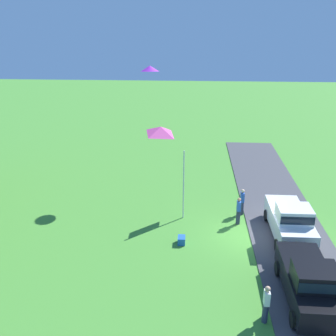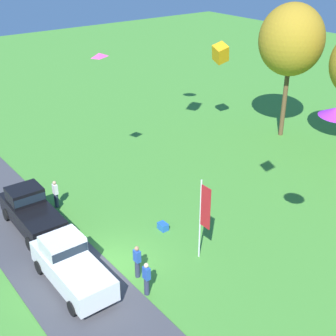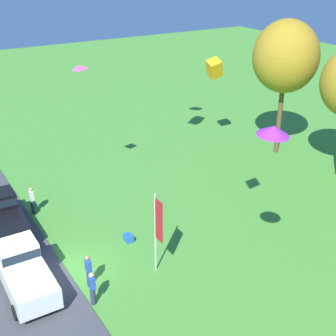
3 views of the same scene
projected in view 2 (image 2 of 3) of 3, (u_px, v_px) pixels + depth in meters
ground_plane at (114, 265)px, 22.76m from camera, size 120.00×120.00×0.00m
pavement_strip at (71, 284)px, 21.50m from camera, size 36.00×4.40×0.06m
car_pickup_by_flagpole at (31, 210)px, 25.20m from camera, size 5.03×2.11×2.14m
car_pickup_near_entrance at (70, 264)px, 21.10m from camera, size 5.00×2.05×2.14m
person_watching_sky at (147, 279)px, 20.54m from camera, size 0.36×0.24×1.71m
person_on_lawn at (137, 261)px, 21.62m from camera, size 0.36×0.24×1.71m
person_beside_suv at (56, 194)px, 27.26m from camera, size 0.36×0.24×1.71m
tree_right_of_center at (291, 40)px, 34.24m from camera, size 4.81×4.81×10.16m
flag_banner at (204, 212)px, 21.98m from camera, size 0.71×0.08×4.33m
cooler_box at (163, 226)px, 25.41m from camera, size 0.56×0.40×0.40m
kite_diamond_topmost at (99, 55)px, 26.93m from camera, size 1.14×1.13×0.35m
kite_delta_low_drifter at (336, 112)px, 17.59m from camera, size 1.45×1.43×0.49m
kite_box_near_flag at (220, 53)px, 35.09m from camera, size 1.42×1.38×1.75m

